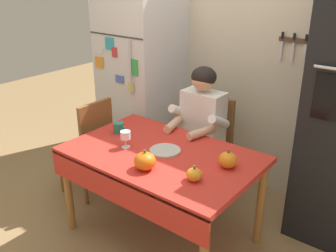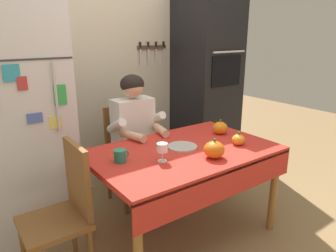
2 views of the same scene
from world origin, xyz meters
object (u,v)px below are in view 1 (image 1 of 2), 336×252
chair_behind_person (209,143)px  wine_glass (126,136)px  refrigerator (142,83)px  pumpkin_medium (194,174)px  coffee_mug (119,128)px  serving_tray (165,151)px  seated_person (198,126)px  dining_table (160,164)px  chair_left_side (90,144)px  pumpkin_small (228,160)px  pumpkin_large (145,161)px

chair_behind_person → wine_glass: 0.94m
refrigerator → pumpkin_medium: refrigerator is taller
coffee_mug → pumpkin_medium: bearing=-15.1°
pumpkin_medium → serving_tray: bearing=152.7°
chair_behind_person → pumpkin_medium: size_ratio=8.68×
refrigerator → seated_person: refrigerator is taller
wine_glass → serving_tray: size_ratio=0.58×
dining_table → pumpkin_medium: size_ratio=13.07×
dining_table → chair_left_side: size_ratio=1.51×
pumpkin_medium → pumpkin_small: 0.29m
coffee_mug → dining_table: bearing=-10.1°
pumpkin_large → serving_tray: pumpkin_large is taller
pumpkin_large → pumpkin_medium: pumpkin_large is taller
dining_table → chair_behind_person: chair_behind_person is taller
seated_person → serving_tray: 0.56m
coffee_mug → pumpkin_large: 0.66m
pumpkin_medium → seated_person: bearing=122.1°
dining_table → pumpkin_large: pumpkin_large is taller
chair_behind_person → pumpkin_large: 1.08m
chair_left_side → pumpkin_large: bearing=-19.5°
pumpkin_large → wine_glass: bearing=153.5°
wine_glass → pumpkin_medium: wine_glass is taller
dining_table → coffee_mug: coffee_mug is taller
serving_tray → dining_table: bearing=-105.0°
refrigerator → chair_left_side: size_ratio=1.94×
chair_left_side → wine_glass: size_ratio=7.06×
coffee_mug → serving_tray: bearing=-4.4°
chair_behind_person → serving_tray: size_ratio=4.07×
dining_table → pumpkin_small: size_ratio=10.63×
serving_tray → coffee_mug: bearing=175.6°
dining_table → wine_glass: size_ratio=10.63×
dining_table → seated_person: seated_person is taller
serving_tray → pumpkin_medium: bearing=-27.3°
chair_left_side → serving_tray: size_ratio=4.07×
dining_table → serving_tray: size_ratio=6.12×
dining_table → chair_left_side: 0.92m
chair_behind_person → coffee_mug: (-0.43, -0.70, 0.27)m
wine_glass → dining_table: bearing=15.3°
pumpkin_medium → coffee_mug: bearing=164.9°
pumpkin_medium → pumpkin_small: (0.08, 0.28, 0.01)m
pumpkin_small → seated_person: bearing=139.4°
coffee_mug → wine_glass: bearing=-34.2°
pumpkin_large → dining_table: bearing=106.3°
refrigerator → wine_glass: 1.18m
seated_person → chair_left_side: (-0.84, -0.50, -0.23)m
refrigerator → dining_table: refrigerator is taller
refrigerator → wine_glass: bearing=-54.3°
pumpkin_large → seated_person: bearing=99.1°
refrigerator → seated_person: 0.94m
refrigerator → pumpkin_small: bearing=-27.7°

